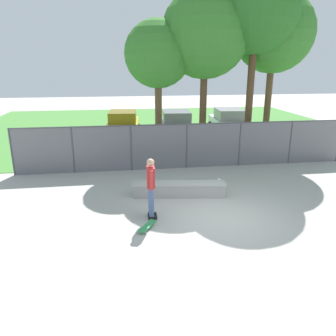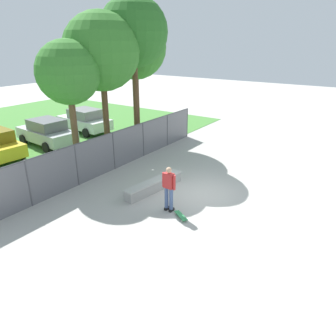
# 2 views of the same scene
# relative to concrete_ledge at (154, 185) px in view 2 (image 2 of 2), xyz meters

# --- Properties ---
(ground_plane) EXTENTS (80.00, 80.00, 0.00)m
(ground_plane) POSITION_rel_concrete_ledge_xyz_m (0.91, -1.98, -0.25)
(ground_plane) COLOR #ADAAA3
(grass_strip) EXTENTS (26.39, 20.00, 0.02)m
(grass_strip) POSITION_rel_concrete_ledge_xyz_m (0.91, 13.51, -0.24)
(grass_strip) COLOR #478438
(grass_strip) RESTS_ON ground
(concrete_ledge) EXTENTS (3.21, 0.91, 0.50)m
(concrete_ledge) POSITION_rel_concrete_ledge_xyz_m (0.00, 0.00, 0.00)
(concrete_ledge) COLOR #999993
(concrete_ledge) RESTS_ON ground
(skateboarder) EXTENTS (0.28, 0.60, 1.82)m
(skateboarder) POSITION_rel_concrete_ledge_xyz_m (-1.11, -1.53, 0.75)
(skateboarder) COLOR black
(skateboarder) RESTS_ON ground
(skateboard) EXTENTS (0.59, 0.78, 0.09)m
(skateboard) POSITION_rel_concrete_ledge_xyz_m (-1.28, -2.19, -0.18)
(skateboard) COLOR #2D8C4C
(skateboard) RESTS_ON ground
(chainlink_fence) EXTENTS (14.46, 0.07, 1.96)m
(chainlink_fence) POSITION_rel_concrete_ledge_xyz_m (0.91, 3.21, 0.80)
(chainlink_fence) COLOR #4C4C51
(chainlink_fence) RESTS_ON ground
(tree_near_left) EXTENTS (2.97, 2.97, 6.28)m
(tree_near_left) POSITION_rel_concrete_ledge_xyz_m (-0.13, 4.77, 4.50)
(tree_near_left) COLOR brown
(tree_near_left) RESTS_ON ground
(tree_near_right) EXTENTS (3.89, 3.89, 7.59)m
(tree_near_right) POSITION_rel_concrete_ledge_xyz_m (1.95, 4.64, 5.37)
(tree_near_right) COLOR #513823
(tree_near_right) RESTS_ON ground
(tree_mid) EXTENTS (3.70, 3.70, 8.45)m
(tree_mid) POSITION_rel_concrete_ledge_xyz_m (4.02, 4.24, 6.30)
(tree_mid) COLOR #513823
(tree_mid) RESTS_ON ground
(tree_far) EXTENTS (3.75, 3.75, 7.67)m
(tree_far) POSITION_rel_concrete_ledge_xyz_m (5.45, 5.37, 5.51)
(tree_far) COLOR brown
(tree_far) RESTS_ON ground
(car_silver) EXTENTS (2.25, 4.32, 1.66)m
(car_silver) POSITION_rel_concrete_ledge_xyz_m (1.52, 9.48, 0.58)
(car_silver) COLOR #B7BABF
(car_silver) RESTS_ON ground
(car_white) EXTENTS (2.25, 4.32, 1.66)m
(car_white) POSITION_rel_concrete_ledge_xyz_m (5.03, 9.95, 0.58)
(car_white) COLOR silver
(car_white) RESTS_ON ground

